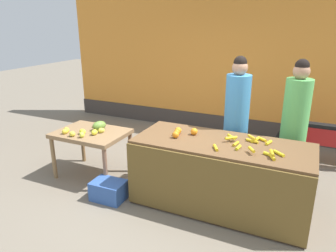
{
  "coord_description": "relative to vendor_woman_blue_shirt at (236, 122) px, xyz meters",
  "views": [
    {
      "loc": [
        1.44,
        -3.55,
        2.31
      ],
      "look_at": [
        -0.27,
        0.15,
        0.93
      ],
      "focal_mm": 33.68,
      "sensor_mm": 36.0,
      "label": 1
    }
  ],
  "objects": [
    {
      "name": "market_wall_back",
      "position": [
        -0.54,
        2.19,
        0.66
      ],
      "size": [
        7.76,
        0.23,
        3.25
      ],
      "color": "orange",
      "rests_on": "ground"
    },
    {
      "name": "fruit_stall_counter",
      "position": [
        -0.0,
        -0.71,
        -0.5
      ],
      "size": [
        2.17,
        0.92,
        0.88
      ],
      "color": "brown",
      "rests_on": "ground"
    },
    {
      "name": "orange_pile",
      "position": [
        -0.55,
        -0.68,
        -0.02
      ],
      "size": [
        0.3,
        0.29,
        0.09
      ],
      "color": "orange",
      "rests_on": "fruit_stall_counter"
    },
    {
      "name": "produce_crate",
      "position": [
        -1.39,
        -1.19,
        -0.81
      ],
      "size": [
        0.45,
        0.33,
        0.26
      ],
      "primitive_type": "cube",
      "rotation": [
        0.0,
        0.0,
        0.03
      ],
      "color": "#3359A5",
      "rests_on": "ground"
    },
    {
      "name": "vendor_woman_green_shirt",
      "position": [
        0.76,
        0.07,
        -0.01
      ],
      "size": [
        0.34,
        0.34,
        1.85
      ],
      "color": "#33333D",
      "rests_on": "ground"
    },
    {
      "name": "banana_bunch_pile",
      "position": [
        0.35,
        -0.7,
        -0.03
      ],
      "size": [
        0.81,
        0.64,
        0.07
      ],
      "color": "gold",
      "rests_on": "fruit_stall_counter"
    },
    {
      "name": "parked_motorcycle",
      "position": [
        1.25,
        1.2,
        -0.54
      ],
      "size": [
        1.6,
        0.18,
        0.88
      ],
      "color": "black",
      "rests_on": "ground"
    },
    {
      "name": "produce_sack",
      "position": [
        -1.24,
        0.15,
        -0.68
      ],
      "size": [
        0.44,
        0.41,
        0.52
      ],
      "primitive_type": "ellipsoid",
      "rotation": [
        0.0,
        0.0,
        2.79
      ],
      "color": "maroon",
      "rests_on": "ground"
    },
    {
      "name": "ground_plane",
      "position": [
        -0.54,
        -0.69,
        -0.94
      ],
      "size": [
        24.0,
        24.0,
        0.0
      ],
      "primitive_type": "plane",
      "color": "#756B5B"
    },
    {
      "name": "vendor_woman_blue_shirt",
      "position": [
        0.0,
        0.0,
        0.0
      ],
      "size": [
        0.34,
        0.34,
        1.86
      ],
      "color": "#33333D",
      "rests_on": "ground"
    },
    {
      "name": "mango_papaya_pile",
      "position": [
        -2.0,
        -0.7,
        -0.17
      ],
      "size": [
        0.61,
        0.6,
        0.14
      ],
      "color": "yellow",
      "rests_on": "side_table_wooden"
    },
    {
      "name": "side_table_wooden",
      "position": [
        -2.01,
        -0.69,
        -0.31
      ],
      "size": [
        1.04,
        0.77,
        0.72
      ],
      "color": "olive",
      "rests_on": "ground"
    }
  ]
}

